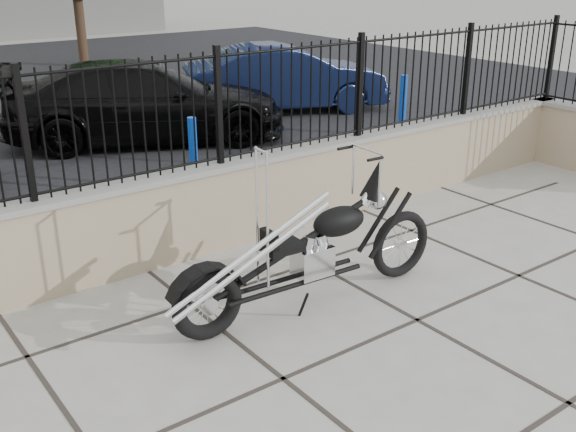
# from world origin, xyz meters

# --- Properties ---
(ground_plane) EXTENTS (90.00, 90.00, 0.00)m
(ground_plane) POSITION_xyz_m (0.00, 0.00, 0.00)
(ground_plane) COLOR #99968E
(ground_plane) RESTS_ON ground
(retaining_wall) EXTENTS (14.00, 0.36, 0.96)m
(retaining_wall) POSITION_xyz_m (0.00, 2.50, 0.48)
(retaining_wall) COLOR gray
(retaining_wall) RESTS_ON ground_plane
(iron_fence) EXTENTS (14.00, 0.08, 1.20)m
(iron_fence) POSITION_xyz_m (0.00, 2.50, 1.56)
(iron_fence) COLOR black
(iron_fence) RESTS_ON retaining_wall
(chopper_motorcycle) EXTENTS (2.73, 0.64, 1.62)m
(chopper_motorcycle) POSITION_xyz_m (0.87, 0.80, 0.81)
(chopper_motorcycle) COLOR black
(chopper_motorcycle) RESTS_ON ground_plane
(car_black) EXTENTS (5.15, 3.71, 1.39)m
(car_black) POSITION_xyz_m (2.32, 7.16, 0.69)
(car_black) COLOR black
(car_black) RESTS_ON parking_lot
(car_blue) EXTENTS (4.35, 2.87, 1.36)m
(car_blue) POSITION_xyz_m (5.71, 7.67, 0.68)
(car_blue) COLOR #0F1837
(car_blue) RESTS_ON parking_lot
(bollard_b) EXTENTS (0.15, 0.15, 1.01)m
(bollard_b) POSITION_xyz_m (1.71, 4.42, 0.50)
(bollard_b) COLOR #0C21B8
(bollard_b) RESTS_ON ground_plane
(bollard_c) EXTENTS (0.17, 0.17, 1.09)m
(bollard_c) POSITION_xyz_m (6.17, 4.78, 0.54)
(bollard_c) COLOR #0A59A3
(bollard_c) RESTS_ON ground_plane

